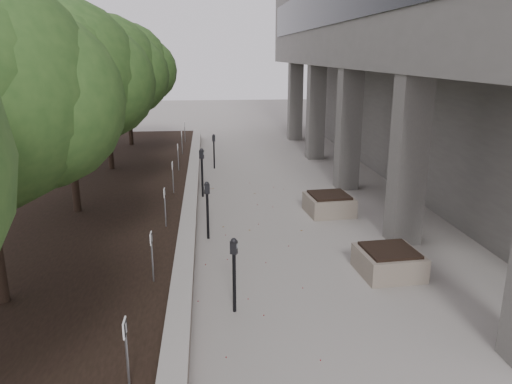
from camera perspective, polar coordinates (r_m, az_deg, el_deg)
retaining_wall at (r=14.48m, az=-7.60°, el=-1.15°), size 0.39×26.00×0.50m
planting_bed at (r=15.08m, az=-21.69°, el=-1.66°), size 7.00×26.00×0.40m
crabapple_tree_3 at (r=13.39m, az=-21.18°, el=9.12°), size 4.60×4.00×5.44m
crabapple_tree_4 at (r=18.24m, az=-17.14°, el=10.98°), size 4.60×4.00×5.44m
crabapple_tree_5 at (r=23.16m, az=-14.78°, el=12.03°), size 4.60×4.00×5.44m
parking_sign_2 at (r=6.51m, az=-14.82°, el=-17.88°), size 0.04×0.22×0.96m
parking_sign_3 at (r=9.14m, az=-12.01°, el=-7.46°), size 0.04×0.22×0.96m
parking_sign_4 at (r=11.94m, az=-10.56°, el=-1.80°), size 0.04×0.22×0.96m
parking_sign_5 at (r=14.82m, az=-9.67°, el=1.69°), size 0.04×0.22×0.96m
parking_sign_6 at (r=17.74m, az=-9.06°, el=4.03°), size 0.04×0.22×0.96m
parking_sign_7 at (r=20.69m, az=-8.63°, el=5.71°), size 0.04×0.22×0.96m
parking_sign_8 at (r=23.64m, az=-8.31°, el=6.97°), size 0.04×0.22×0.96m
parking_meter_2 at (r=8.67m, az=-2.56°, el=-9.70°), size 0.17×0.14×1.40m
parking_meter_3 at (r=12.06m, az=-5.67°, el=-2.15°), size 0.16×0.13×1.47m
parking_meter_4 at (r=15.66m, az=-6.30°, el=2.25°), size 0.19×0.16×1.59m
parking_meter_5 at (r=19.61m, az=-4.92°, el=4.74°), size 0.15×0.11×1.39m
planter_front at (r=10.62m, az=15.23°, el=-7.80°), size 1.29×1.29×0.56m
planter_back at (r=14.20m, az=8.51°, el=-1.35°), size 1.35×1.35×0.58m
berry_scatter at (r=10.86m, az=1.08°, el=-8.23°), size 3.30×14.10×0.02m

